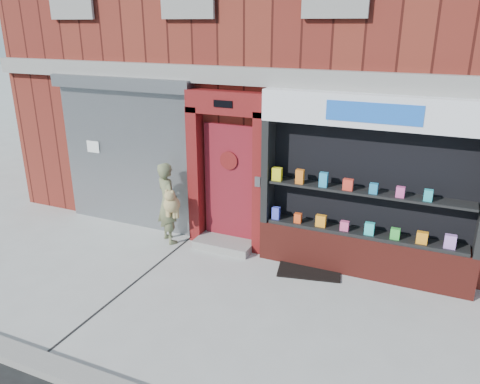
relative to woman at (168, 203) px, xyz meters
The scene contains 7 objects.
ground 2.52m from the woman, 39.84° to the right, with size 80.00×80.00×0.00m, color #9E9E99.
building 5.79m from the woman, 67.66° to the left, with size 12.00×8.16×8.00m.
shutter_bay 1.54m from the woman, 161.20° to the left, with size 3.10×0.30×3.04m.
red_door_bay 1.31m from the woman, 16.92° to the left, with size 1.52×0.58×2.90m.
pharmacy_bay 3.64m from the woman, ahead, with size 3.50×0.41×3.00m.
woman is the anchor object (origin of this frame).
doormat 2.89m from the woman, ahead, with size 1.05×0.73×0.03m, color black.
Camera 1 is at (2.72, -5.43, 3.99)m, focal length 35.00 mm.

